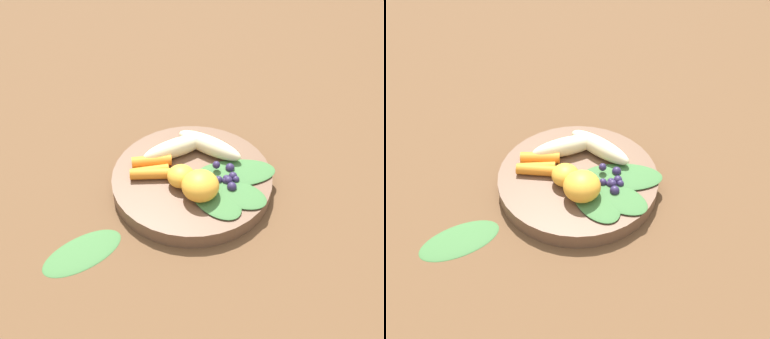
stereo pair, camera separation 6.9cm
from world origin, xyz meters
TOP-DOWN VIEW (x-y plane):
  - ground_plane at (0.00, 0.00)m, footprint 2.40×2.40m
  - bowl at (0.00, 0.00)m, footprint 0.24×0.24m
  - banana_peeled_left at (0.02, -0.05)m, footprint 0.12×0.07m
  - banana_peeled_right at (-0.03, -0.05)m, footprint 0.11×0.10m
  - orange_segment_near at (-0.01, 0.05)m, footprint 0.05×0.05m
  - orange_segment_far at (0.02, 0.02)m, footprint 0.04×0.04m
  - carrot_front at (0.06, -0.03)m, footprint 0.06×0.02m
  - carrot_mid_left at (0.06, -0.01)m, footprint 0.06×0.02m
  - carrot_mid_right at (0.06, -0.00)m, footprint 0.06×0.02m
  - blueberry_pile at (-0.05, 0.02)m, footprint 0.05×0.05m
  - coconut_shred_patch at (-0.03, 0.05)m, footprint 0.04×0.04m
  - kale_leaf_left at (-0.03, 0.06)m, footprint 0.09×0.11m
  - kale_leaf_right at (-0.06, 0.05)m, footprint 0.11×0.10m
  - kale_leaf_rear at (-0.07, 0.01)m, footprint 0.12×0.06m
  - kale_leaf_stray at (0.16, 0.11)m, footprint 0.13×0.11m

SIDE VIEW (x-z plane):
  - ground_plane at x=0.00m, z-range 0.00..0.00m
  - kale_leaf_stray at x=0.16m, z-range 0.00..0.01m
  - bowl at x=0.00m, z-range 0.00..0.03m
  - coconut_shred_patch at x=-0.03m, z-range 0.03..0.03m
  - kale_leaf_left at x=-0.03m, z-range 0.03..0.03m
  - kale_leaf_right at x=-0.06m, z-range 0.03..0.03m
  - kale_leaf_rear at x=-0.07m, z-range 0.03..0.03m
  - blueberry_pile at x=-0.05m, z-range 0.02..0.04m
  - carrot_mid_left at x=0.06m, z-range 0.03..0.04m
  - carrot_mid_right at x=0.06m, z-range 0.03..0.04m
  - carrot_front at x=0.06m, z-range 0.03..0.04m
  - banana_peeled_left at x=0.02m, z-range 0.03..0.05m
  - banana_peeled_right at x=-0.03m, z-range 0.03..0.05m
  - orange_segment_far at x=0.02m, z-range 0.03..0.06m
  - orange_segment_near at x=-0.01m, z-range 0.03..0.07m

